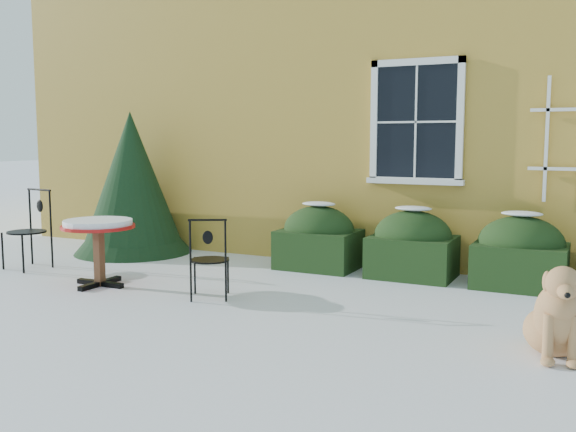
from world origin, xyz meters
The scene contains 8 objects.
ground centered at (0.00, 0.00, 0.00)m, with size 80.00×80.00×0.00m, color white.
house centered at (0.00, 7.00, 3.22)m, with size 12.40×8.40×6.40m.
hedge_row centered at (1.65, 2.55, 0.40)m, with size 4.95×0.80×0.91m.
evergreen_shrub centered at (-3.38, 2.40, 0.88)m, with size 1.80×1.80×2.18m.
bistro_table centered at (-2.23, 0.41, 0.67)m, with size 0.86×0.86×0.80m.
patio_chair_near centered at (-0.71, 0.47, 0.45)m, with size 0.54×0.54×0.91m.
patio_chair_far centered at (-3.83, 0.81, 0.54)m, with size 0.53×0.53×1.08m.
dog centered at (2.87, 0.08, 0.32)m, with size 0.60×0.90×0.80m.
Camera 1 is at (3.15, -5.36, 1.75)m, focal length 40.00 mm.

